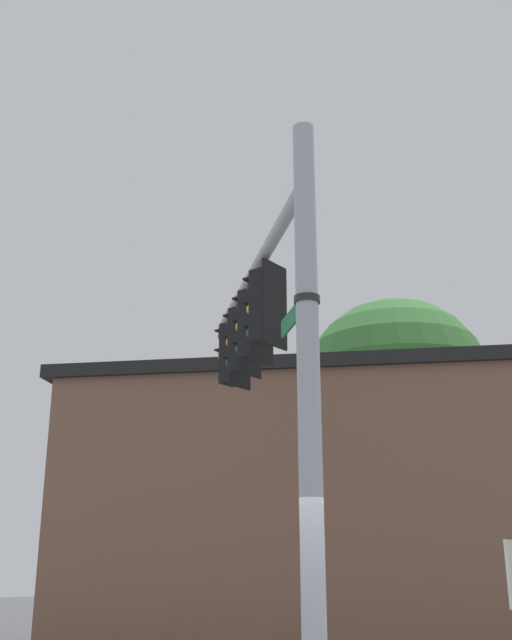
{
  "coord_description": "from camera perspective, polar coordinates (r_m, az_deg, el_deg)",
  "views": [
    {
      "loc": [
        -6.64,
        -4.41,
        1.82
      ],
      "look_at": [
        1.76,
        2.07,
        5.28
      ],
      "focal_mm": 42.72,
      "sensor_mm": 36.0,
      "label": 1
    }
  ],
  "objects": [
    {
      "name": "signal_pole",
      "position": [
        8.14,
        4.02,
        -6.65
      ],
      "size": [
        0.25,
        0.25,
        6.85
      ],
      "primitive_type": "cylinder",
      "color": "#ADB2B7",
      "rests_on": "ground"
    },
    {
      "name": "mast_arm",
      "position": [
        11.55,
        -0.14,
        3.58
      ],
      "size": [
        3.82,
        4.46,
        0.18
      ],
      "primitive_type": "cylinder",
      "rotation": [
        0.0,
        1.57,
        0.87
      ],
      "color": "#ADB2B7"
    },
    {
      "name": "traffic_light_nearest_pole",
      "position": [
        10.62,
        0.58,
        1.01
      ],
      "size": [
        0.54,
        0.49,
        1.31
      ],
      "color": "black"
    },
    {
      "name": "traffic_light_mid_inner",
      "position": [
        11.41,
        -0.34,
        -0.34
      ],
      "size": [
        0.54,
        0.49,
        1.31
      ],
      "color": "black"
    },
    {
      "name": "traffic_light_mid_outer",
      "position": [
        12.2,
        -1.15,
        -1.52
      ],
      "size": [
        0.54,
        0.49,
        1.31
      ],
      "color": "black"
    },
    {
      "name": "traffic_light_arm_end",
      "position": [
        13.0,
        -1.86,
        -2.56
      ],
      "size": [
        0.54,
        0.49,
        1.31
      ],
      "color": "black"
    },
    {
      "name": "street_name_sign",
      "position": [
        8.76,
        3.26,
        0.81
      ],
      "size": [
        0.9,
        1.03,
        0.22
      ],
      "color": "#147238"
    },
    {
      "name": "storefront_building",
      "position": [
        19.31,
        7.28,
        -14.09
      ],
      "size": [
        12.86,
        15.29,
        6.19
      ],
      "color": "brown",
      "rests_on": "ground"
    },
    {
      "name": "tree_by_storefront",
      "position": [
        20.56,
        10.47,
        -5.38
      ],
      "size": [
        5.01,
        5.01,
        8.75
      ],
      "color": "#4C3823",
      "rests_on": "ground"
    }
  ]
}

